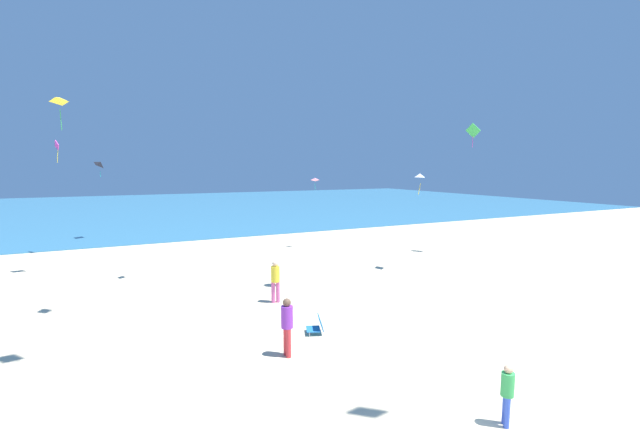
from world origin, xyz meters
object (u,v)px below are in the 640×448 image
Objects in this scene: kite_yellow at (60,100)px; kite_black at (101,164)px; person_3 at (275,278)px; beach_chair_far_left at (317,326)px; person_2 at (507,391)px; kite_green at (473,131)px; person_0 at (287,323)px; kite_pink at (315,179)px; kite_white at (420,176)px; kite_magenta at (57,146)px.

kite_yellow reaches higher than kite_black.
person_3 is 21.90m from kite_black.
beach_chair_far_left is at bearing -58.29° from kite_yellow.
kite_green is (13.26, 14.06, 6.98)m from person_2.
person_0 is at bearing 154.54° from person_2.
person_0 is at bearing -118.75° from kite_pink.
person_2 is at bearing 123.80° from beach_chair_far_left.
person_0 is 6.02m from person_2.
kite_green reaches higher than kite_white.
kite_black is (-6.30, 24.16, 5.53)m from beach_chair_far_left.
person_0 is 1.18× the size of kite_green.
kite_green is at bearing -38.37° from kite_pink.
kite_green is 1.30× the size of kite_white.
kite_pink is 0.58× the size of kite_green.
kite_white is at bearing -67.50° from person_3.
person_3 is 1.18× the size of kite_green.
kite_magenta reaches higher than kite_white.
kite_black is at bearing -53.41° from beach_chair_far_left.
person_3 is at bearing -67.02° from beach_chair_far_left.
beach_chair_far_left is at bearing -152.48° from kite_green.
kite_pink is at bearing -22.69° from person_3.
kite_black reaches higher than kite_pink.
kite_black reaches higher than person_3.
kite_white is at bearing -51.05° from kite_black.
person_3 is 9.90m from kite_white.
kite_magenta is 1.21× the size of kite_white.
kite_magenta reaches higher than kite_black.
kite_magenta is 0.93× the size of kite_green.
person_3 reaches higher than person_2.
kite_yellow reaches higher than kite_green.
kite_green is at bearing -151.20° from person_0.
person_2 is at bearing -64.36° from kite_yellow.
kite_yellow is (-14.52, -1.22, 4.07)m from kite_pink.
kite_green is at bearing -64.15° from person_3.
kite_yellow is 18.44m from kite_white.
person_2 is 22.65m from kite_yellow.
person_3 is at bearing -165.16° from kite_green.
kite_green is 26.74m from kite_black.
kite_magenta is 1.60× the size of kite_pink.
kite_white is at bearing -76.08° from kite_pink.
kite_green is 6.76m from kite_white.
kite_yellow is at bearing 151.40° from person_2.
kite_magenta reaches higher than person_0.
beach_chair_far_left is 16.04m from kite_pink.
kite_yellow reaches higher than beach_chair_far_left.
person_0 is 26.22m from kite_black.
kite_white reaches higher than person_2.
beach_chair_far_left is 0.58× the size of kite_black.
kite_black is at bearing 27.96° from person_3.
person_2 is at bearing -121.82° from kite_white.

